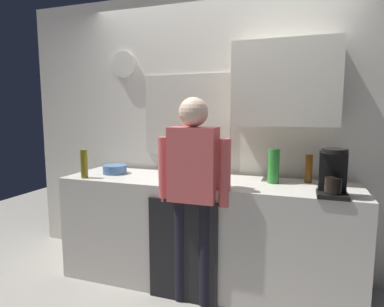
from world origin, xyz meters
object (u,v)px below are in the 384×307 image
(dish_soap, at_px, (215,173))
(bottle_amber_beer, at_px, (309,169))
(cup_terracotta_mug, at_px, (174,170))
(mixing_bowl, at_px, (115,169))
(bottle_clear_soda, at_px, (274,166))
(cup_blue_mug, at_px, (183,177))
(cup_white_mug, at_px, (163,175))
(bottle_dark_sauce, at_px, (191,170))
(bottle_olive_oil, at_px, (84,164))
(person_at_sink, at_px, (193,184))
(coffee_maker, at_px, (333,175))

(dish_soap, bearing_deg, bottle_amber_beer, 18.71)
(cup_terracotta_mug, xyz_separation_m, mixing_bowl, (-0.55, -0.12, -0.01))
(bottle_clear_soda, height_order, dish_soap, bottle_clear_soda)
(mixing_bowl, bearing_deg, cup_blue_mug, -12.29)
(cup_terracotta_mug, xyz_separation_m, dish_soap, (0.45, -0.18, 0.03))
(cup_white_mug, xyz_separation_m, dish_soap, (0.43, 0.08, 0.03))
(bottle_dark_sauce, distance_m, cup_terracotta_mug, 0.28)
(cup_white_mug, distance_m, mixing_bowl, 0.58)
(cup_blue_mug, distance_m, mixing_bowl, 0.76)
(mixing_bowl, bearing_deg, bottle_dark_sauce, -3.46)
(bottle_clear_soda, bearing_deg, dish_soap, -164.31)
(bottle_dark_sauce, bearing_deg, bottle_clear_soda, 9.08)
(bottle_olive_oil, bearing_deg, cup_terracotta_mug, 28.68)
(mixing_bowl, height_order, person_at_sink, person_at_sink)
(bottle_clear_soda, bearing_deg, bottle_amber_beer, 23.52)
(bottle_amber_beer, distance_m, cup_terracotta_mug, 1.17)
(person_at_sink, bearing_deg, bottle_dark_sauce, 108.43)
(bottle_clear_soda, distance_m, mixing_bowl, 1.45)
(bottle_olive_oil, xyz_separation_m, cup_terracotta_mug, (0.69, 0.38, -0.08))
(coffee_maker, distance_m, bottle_dark_sauce, 1.10)
(cup_blue_mug, height_order, dish_soap, dish_soap)
(cup_white_mug, bearing_deg, bottle_clear_soda, 13.25)
(cup_white_mug, height_order, mixing_bowl, cup_white_mug)
(bottle_amber_beer, xyz_separation_m, dish_soap, (-0.72, -0.24, -0.04))
(coffee_maker, distance_m, bottle_olive_oil, 2.00)
(bottle_clear_soda, height_order, cup_white_mug, bottle_clear_soda)
(coffee_maker, bearing_deg, bottle_olive_oil, -178.99)
(bottle_dark_sauce, distance_m, dish_soap, 0.22)
(bottle_clear_soda, distance_m, person_at_sink, 0.68)
(bottle_dark_sauce, distance_m, cup_blue_mug, 0.13)
(bottle_dark_sauce, relative_size, dish_soap, 1.00)
(cup_blue_mug, height_order, cup_white_mug, cup_blue_mug)
(bottle_dark_sauce, distance_m, bottle_amber_beer, 0.97)
(bottle_olive_oil, distance_m, cup_terracotta_mug, 0.79)
(bottle_dark_sauce, distance_m, mixing_bowl, 0.78)
(cup_blue_mug, distance_m, cup_terracotta_mug, 0.34)
(cup_white_mug, relative_size, dish_soap, 0.53)
(bottle_amber_beer, relative_size, mixing_bowl, 1.05)
(bottle_dark_sauce, bearing_deg, dish_soap, -5.27)
(cup_blue_mug, height_order, cup_terracotta_mug, cup_blue_mug)
(cup_blue_mug, xyz_separation_m, cup_terracotta_mug, (-0.20, 0.28, -0.00))
(bottle_clear_soda, xyz_separation_m, cup_blue_mug, (-0.70, -0.22, -0.09))
(coffee_maker, relative_size, bottle_amber_beer, 1.43)
(bottle_dark_sauce, bearing_deg, bottle_amber_beer, 13.45)
(cup_blue_mug, bearing_deg, mixing_bowl, 167.71)
(cup_white_mug, bearing_deg, mixing_bowl, 165.13)
(bottle_amber_beer, xyz_separation_m, mixing_bowl, (-1.71, -0.18, -0.07))
(cup_terracotta_mug, height_order, mixing_bowl, cup_terracotta_mug)
(coffee_maker, distance_m, bottle_amber_beer, 0.43)
(bottle_olive_oil, distance_m, bottle_clear_soda, 1.62)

